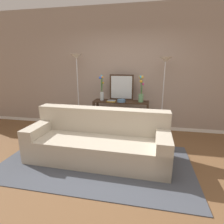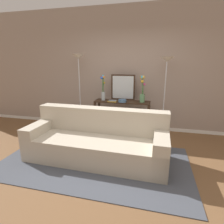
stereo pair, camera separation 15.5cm
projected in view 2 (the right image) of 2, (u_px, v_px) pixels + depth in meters
name	position (u px, v px, depth m)	size (l,w,h in m)	color
ground_plane	(110.00, 170.00, 2.97)	(16.00, 16.00, 0.02)	brown
back_wall	(131.00, 70.00, 4.55)	(12.00, 0.15, 3.01)	white
area_rug	(95.00, 161.00, 3.19)	(3.24, 1.78, 0.01)	#474C56
couch	(97.00, 142.00, 3.26)	(2.48, 0.94, 0.88)	#BCB29E
console_table	(122.00, 111.00, 4.42)	(1.33, 0.38, 0.80)	#382619
floor_lamp_left	(79.00, 72.00, 4.40)	(0.28, 0.28, 1.89)	silver
floor_lamp_right	(166.00, 75.00, 3.95)	(0.28, 0.28, 1.81)	silver
wall_mirror	(123.00, 87.00, 4.42)	(0.58, 0.02, 0.62)	#382619
vase_tall_flowers	(103.00, 89.00, 4.39)	(0.12, 0.11, 0.61)	silver
vase_short_flowers	(142.00, 90.00, 4.15)	(0.13, 0.13, 0.61)	#669E6B
fruit_bowl	(122.00, 101.00, 4.22)	(0.19, 0.19, 0.06)	#4C7093
book_stack	(112.00, 101.00, 4.28)	(0.20, 0.16, 0.03)	gold
book_row_under_console	(107.00, 129.00, 4.63)	(0.34, 0.18, 0.12)	#BC3328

